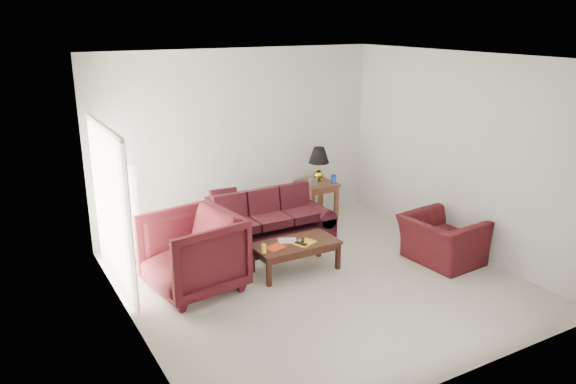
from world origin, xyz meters
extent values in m
plane|color=beige|center=(0.00, 0.00, 0.00)|extent=(5.00, 5.00, 0.00)
cube|color=silver|center=(-2.42, 1.30, 1.08)|extent=(0.10, 2.00, 2.16)
cube|color=black|center=(-0.56, 1.91, 0.68)|extent=(0.44, 0.24, 0.44)
cube|color=#B5B5B9|center=(1.16, 2.00, 0.74)|extent=(0.14, 0.06, 0.14)
cylinder|color=navy|center=(1.56, 1.97, 0.74)|extent=(0.12, 0.12, 0.14)
cube|color=silver|center=(1.14, 2.38, 0.74)|extent=(0.13, 0.16, 0.05)
imported|color=#3D0E14|center=(-1.57, 0.61, 0.52)|extent=(1.29, 1.27, 1.04)
imported|color=#3B0D11|center=(1.92, -0.35, 0.34)|extent=(1.00, 1.12, 0.69)
cube|color=red|center=(-0.44, 0.42, 0.43)|extent=(0.31, 0.26, 0.01)
cube|color=beige|center=(-0.18, 0.55, 0.43)|extent=(0.31, 0.28, 0.01)
cube|color=yellow|center=(-0.01, 0.37, 0.44)|extent=(0.35, 0.32, 0.02)
cube|color=black|center=(-0.09, 0.33, 0.46)|extent=(0.11, 0.19, 0.02)
cube|color=black|center=(0.00, 0.43, 0.45)|extent=(0.13, 0.16, 0.02)
cylinder|color=yellow|center=(-0.66, 0.35, 0.49)|extent=(0.08, 0.08, 0.12)
camera|label=1|loc=(-3.82, -5.87, 3.48)|focal=35.00mm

